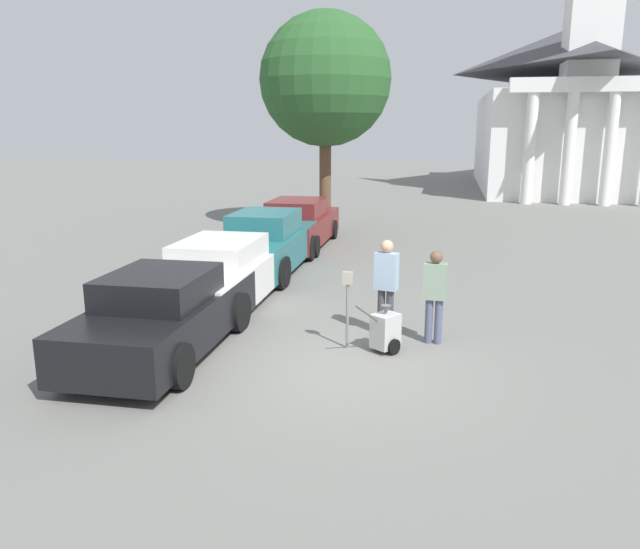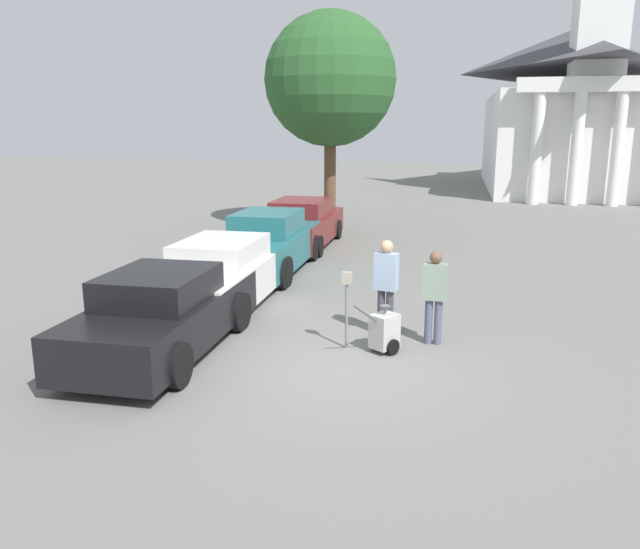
# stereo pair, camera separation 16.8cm
# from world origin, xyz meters

# --- Properties ---
(ground_plane) EXTENTS (120.00, 120.00, 0.00)m
(ground_plane) POSITION_xyz_m (0.00, 0.00, 0.00)
(ground_plane) COLOR slate
(parked_car_black) EXTENTS (1.97, 4.67, 1.47)m
(parked_car_black) POSITION_xyz_m (-2.97, 0.13, 0.69)
(parked_car_black) COLOR black
(parked_car_black) RESTS_ON ground_plane
(parked_car_white) EXTENTS (1.94, 5.22, 1.51)m
(parked_car_white) POSITION_xyz_m (-2.97, 3.04, 0.71)
(parked_car_white) COLOR silver
(parked_car_white) RESTS_ON ground_plane
(parked_car_teal) EXTENTS (1.92, 4.99, 1.65)m
(parked_car_teal) POSITION_xyz_m (-2.97, 6.44, 0.76)
(parked_car_teal) COLOR #23666B
(parked_car_teal) RESTS_ON ground_plane
(parked_car_maroon) EXTENTS (1.98, 5.19, 1.55)m
(parked_car_maroon) POSITION_xyz_m (-2.97, 10.13, 0.71)
(parked_car_maroon) COLOR maroon
(parked_car_maroon) RESTS_ON ground_plane
(parking_meter) EXTENTS (0.18, 0.09, 1.39)m
(parking_meter) POSITION_xyz_m (0.09, 0.96, 0.97)
(parking_meter) COLOR slate
(parking_meter) RESTS_ON ground_plane
(person_worker) EXTENTS (0.46, 0.31, 1.82)m
(person_worker) POSITION_xyz_m (0.68, 1.81, 1.05)
(person_worker) COLOR #3F3F47
(person_worker) RESTS_ON ground_plane
(person_supervisor) EXTENTS (0.42, 0.23, 1.71)m
(person_supervisor) POSITION_xyz_m (1.58, 1.51, 0.97)
(person_supervisor) COLOR #515670
(person_supervisor) RESTS_ON ground_plane
(equipment_cart) EXTENTS (0.73, 0.91, 1.00)m
(equipment_cart) POSITION_xyz_m (0.77, 0.89, 0.39)
(equipment_cart) COLOR #B2B2AD
(equipment_cart) RESTS_ON ground_plane
(church) EXTENTS (9.50, 18.80, 22.03)m
(church) POSITION_xyz_m (8.49, 32.46, 5.21)
(church) COLOR white
(church) RESTS_ON ground_plane
(shade_tree) EXTENTS (4.81, 4.81, 7.90)m
(shade_tree) POSITION_xyz_m (-2.79, 13.84, 5.47)
(shade_tree) COLOR brown
(shade_tree) RESTS_ON ground_plane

